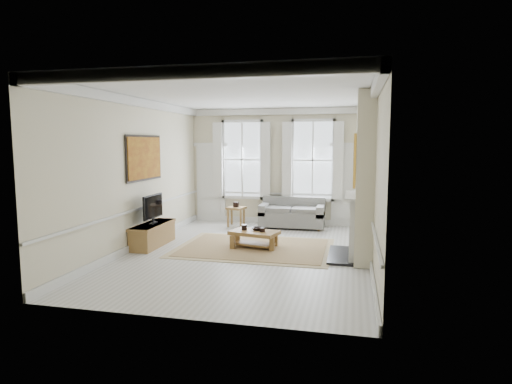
% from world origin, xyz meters
% --- Properties ---
extents(floor, '(7.20, 7.20, 0.00)m').
position_xyz_m(floor, '(0.00, 0.00, 0.00)').
color(floor, '#B7B5AD').
rests_on(floor, ground).
extents(ceiling, '(7.20, 7.20, 0.00)m').
position_xyz_m(ceiling, '(0.00, 0.00, 3.40)').
color(ceiling, white).
rests_on(ceiling, back_wall).
extents(back_wall, '(5.20, 0.00, 5.20)m').
position_xyz_m(back_wall, '(0.00, 3.60, 1.70)').
color(back_wall, beige).
rests_on(back_wall, floor).
extents(left_wall, '(0.00, 7.20, 7.20)m').
position_xyz_m(left_wall, '(-2.60, 0.00, 1.70)').
color(left_wall, beige).
rests_on(left_wall, floor).
extents(right_wall, '(0.00, 7.20, 7.20)m').
position_xyz_m(right_wall, '(2.60, 0.00, 1.70)').
color(right_wall, beige).
rests_on(right_wall, floor).
extents(window_left, '(1.26, 0.20, 2.20)m').
position_xyz_m(window_left, '(-1.05, 3.55, 1.90)').
color(window_left, '#B2BCC6').
rests_on(window_left, back_wall).
extents(window_right, '(1.26, 0.20, 2.20)m').
position_xyz_m(window_right, '(1.05, 3.55, 1.90)').
color(window_right, '#B2BCC6').
rests_on(window_right, back_wall).
extents(door_left, '(0.90, 0.08, 2.30)m').
position_xyz_m(door_left, '(-2.05, 3.56, 1.15)').
color(door_left, silver).
rests_on(door_left, floor).
extents(door_right, '(0.90, 0.08, 2.30)m').
position_xyz_m(door_right, '(2.05, 3.56, 1.15)').
color(door_right, silver).
rests_on(door_right, floor).
extents(painting, '(0.05, 1.66, 1.06)m').
position_xyz_m(painting, '(-2.56, 0.30, 2.05)').
color(painting, '#AC7D1D').
rests_on(painting, left_wall).
extents(chimney_breast, '(0.35, 1.70, 3.38)m').
position_xyz_m(chimney_breast, '(2.43, 0.20, 1.70)').
color(chimney_breast, beige).
rests_on(chimney_breast, floor).
extents(hearth, '(0.55, 1.50, 0.05)m').
position_xyz_m(hearth, '(2.00, 0.20, 0.03)').
color(hearth, black).
rests_on(hearth, floor).
extents(fireplace, '(0.21, 1.45, 1.33)m').
position_xyz_m(fireplace, '(2.20, 0.20, 0.73)').
color(fireplace, silver).
rests_on(fireplace, floor).
extents(mirror, '(0.06, 1.26, 1.06)m').
position_xyz_m(mirror, '(2.21, 0.20, 2.05)').
color(mirror, gold).
rests_on(mirror, chimney_breast).
extents(sofa, '(1.80, 0.88, 0.85)m').
position_xyz_m(sofa, '(0.53, 3.11, 0.36)').
color(sofa, slate).
rests_on(sofa, floor).
extents(side_table, '(0.57, 0.57, 0.56)m').
position_xyz_m(side_table, '(-1.08, 2.91, 0.45)').
color(side_table, brown).
rests_on(side_table, floor).
extents(rug, '(3.50, 2.60, 0.02)m').
position_xyz_m(rug, '(0.03, 0.48, 0.01)').
color(rug, olive).
rests_on(rug, floor).
extents(coffee_table, '(1.18, 0.84, 0.40)m').
position_xyz_m(coffee_table, '(0.03, 0.48, 0.32)').
color(coffee_table, brown).
rests_on(coffee_table, rug).
extents(ceramic_pot_a, '(0.13, 0.13, 0.13)m').
position_xyz_m(ceramic_pot_a, '(-0.22, 0.53, 0.46)').
color(ceramic_pot_a, black).
rests_on(ceramic_pot_a, coffee_table).
extents(ceramic_pot_b, '(0.12, 0.12, 0.09)m').
position_xyz_m(ceramic_pot_b, '(0.23, 0.43, 0.45)').
color(ceramic_pot_b, black).
rests_on(ceramic_pot_b, coffee_table).
extents(bowl, '(0.27, 0.27, 0.07)m').
position_xyz_m(bowl, '(0.08, 0.58, 0.43)').
color(bowl, black).
rests_on(bowl, coffee_table).
extents(tv_stand, '(0.47, 1.48, 0.53)m').
position_xyz_m(tv_stand, '(-2.34, 0.18, 0.26)').
color(tv_stand, brown).
rests_on(tv_stand, floor).
extents(tv, '(0.08, 0.90, 0.68)m').
position_xyz_m(tv, '(-2.32, 0.18, 0.92)').
color(tv, black).
rests_on(tv, tv_stand).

